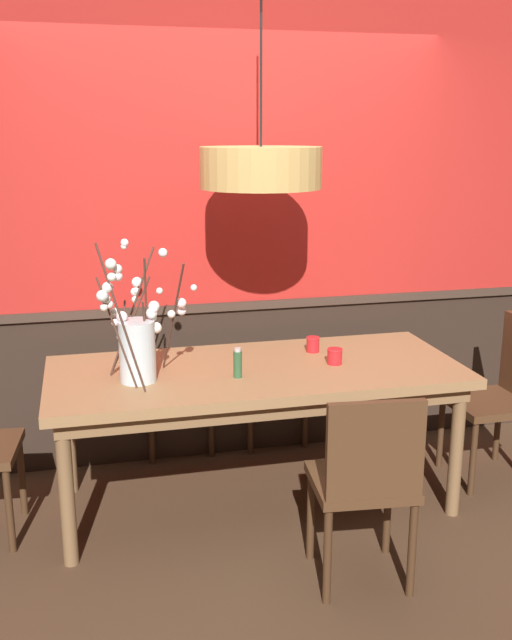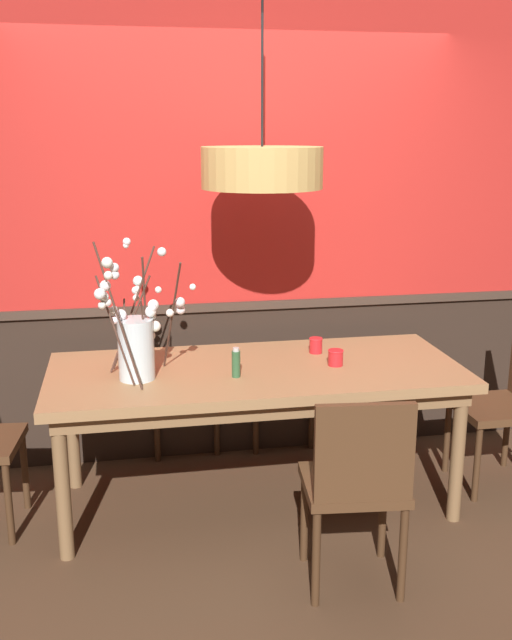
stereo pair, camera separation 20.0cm
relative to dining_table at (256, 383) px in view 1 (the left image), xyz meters
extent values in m
plane|color=#4C3321|center=(0.00, 0.00, -0.69)|extent=(24.00, 24.00, 0.00)
cube|color=#2D2119|center=(0.00, 0.72, -0.23)|extent=(4.81, 0.12, 0.92)
cube|color=#3E2E24|center=(0.00, 0.71, 0.26)|extent=(4.81, 0.14, 0.05)
cube|color=#B2231E|center=(0.00, 0.72, 1.17)|extent=(4.81, 0.12, 1.88)
cube|color=#997047|center=(0.00, 0.00, 0.06)|extent=(2.13, 0.91, 0.05)
cube|color=brown|center=(0.00, 0.00, -0.01)|extent=(2.02, 0.80, 0.08)
cylinder|color=brown|center=(-0.98, -0.36, -0.33)|extent=(0.07, 0.07, 0.72)
cylinder|color=brown|center=(0.98, -0.36, -0.33)|extent=(0.07, 0.07, 0.72)
cylinder|color=brown|center=(-0.98, 0.36, -0.33)|extent=(0.07, 0.07, 0.72)
cylinder|color=brown|center=(0.98, 0.36, -0.33)|extent=(0.07, 0.07, 0.72)
cube|color=#4C301C|center=(0.29, -0.77, -0.22)|extent=(0.47, 0.44, 0.04)
cube|color=#4C301C|center=(0.27, -0.95, 0.01)|extent=(0.41, 0.08, 0.42)
cylinder|color=#412917|center=(0.12, -0.58, -0.46)|extent=(0.04, 0.04, 0.45)
cylinder|color=#412917|center=(0.49, -0.62, -0.46)|extent=(0.04, 0.04, 0.45)
cylinder|color=#412917|center=(0.09, -0.92, -0.46)|extent=(0.04, 0.04, 0.45)
cylinder|color=#412917|center=(0.46, -0.96, -0.46)|extent=(0.04, 0.04, 0.45)
cube|color=#4C301C|center=(1.36, -0.02, -0.23)|extent=(0.44, 0.43, 0.04)
cylinder|color=#412917|center=(1.18, -0.20, -0.47)|extent=(0.04, 0.04, 0.43)
cylinder|color=#412917|center=(1.17, 0.16, -0.47)|extent=(0.04, 0.04, 0.43)
cylinder|color=#412917|center=(1.55, 0.17, -0.47)|extent=(0.04, 0.04, 0.43)
cube|color=#4C301C|center=(0.28, 0.80, -0.24)|extent=(0.44, 0.46, 0.04)
cube|color=#4C301C|center=(0.27, 1.00, -0.01)|extent=(0.40, 0.06, 0.42)
cylinder|color=#412917|center=(0.47, 0.62, -0.48)|extent=(0.04, 0.04, 0.42)
cylinder|color=#412917|center=(0.11, 0.60, -0.48)|extent=(0.04, 0.04, 0.42)
cylinder|color=#412917|center=(0.45, 1.00, -0.48)|extent=(0.04, 0.04, 0.42)
cylinder|color=#412917|center=(0.09, 0.98, -0.48)|extent=(0.04, 0.04, 0.42)
cylinder|color=#412917|center=(-1.22, 0.16, -0.47)|extent=(0.04, 0.04, 0.43)
cylinder|color=#412917|center=(-1.25, -0.20, -0.47)|extent=(0.04, 0.04, 0.43)
cube|color=#4C301C|center=(-0.33, 0.80, -0.24)|extent=(0.45, 0.44, 0.04)
cube|color=#4C301C|center=(-0.34, 0.98, -0.01)|extent=(0.41, 0.06, 0.41)
cylinder|color=#412917|center=(-0.13, 0.63, -0.48)|extent=(0.04, 0.04, 0.42)
cylinder|color=#412917|center=(-0.50, 0.61, -0.48)|extent=(0.04, 0.04, 0.42)
cylinder|color=#412917|center=(-0.15, 0.98, -0.48)|extent=(0.04, 0.04, 0.42)
cylinder|color=#412917|center=(-0.52, 0.97, -0.48)|extent=(0.04, 0.04, 0.42)
cylinder|color=silver|center=(-0.61, -0.07, 0.24)|extent=(0.18, 0.18, 0.30)
cylinder|color=silver|center=(-0.61, -0.07, 0.12)|extent=(0.16, 0.16, 0.07)
cylinder|color=#472D23|center=(-0.67, -0.06, 0.29)|extent=(0.03, 0.08, 0.40)
sphere|color=white|center=(-0.71, -0.04, 0.38)|extent=(0.04, 0.04, 0.04)
sphere|color=white|center=(-0.68, -0.05, 0.41)|extent=(0.05, 0.05, 0.05)
sphere|color=white|center=(-0.71, -0.05, 0.44)|extent=(0.04, 0.04, 0.04)
sphere|color=white|center=(-0.68, -0.06, 0.31)|extent=(0.05, 0.05, 0.05)
cylinder|color=#472D23|center=(-0.63, 0.08, 0.33)|extent=(0.21, 0.06, 0.49)
sphere|color=white|center=(-0.59, 0.12, 0.50)|extent=(0.03, 0.03, 0.03)
sphere|color=white|center=(-0.60, 0.13, 0.49)|extent=(0.04, 0.04, 0.04)
sphere|color=white|center=(-0.58, 0.14, 0.53)|extent=(0.05, 0.05, 0.05)
cylinder|color=#472D23|center=(-0.62, 0.07, 0.40)|extent=(0.25, 0.07, 0.63)
sphere|color=white|center=(-0.64, 0.22, 0.71)|extent=(0.03, 0.03, 0.03)
sphere|color=white|center=(-0.60, 0.12, 0.45)|extent=(0.04, 0.04, 0.04)
sphere|color=white|center=(-0.63, 0.22, 0.72)|extent=(0.04, 0.04, 0.04)
cylinder|color=#472D23|center=(-0.43, -0.06, 0.39)|extent=(0.08, 0.35, 0.60)
sphere|color=white|center=(-0.44, -0.09, 0.42)|extent=(0.04, 0.04, 0.04)
sphere|color=white|center=(-0.39, -0.08, 0.47)|extent=(0.05, 0.05, 0.05)
sphere|color=white|center=(-0.39, -0.05, 0.42)|extent=(0.05, 0.05, 0.05)
sphere|color=white|center=(-0.33, -0.06, 0.53)|extent=(0.03, 0.03, 0.03)
cylinder|color=#472D23|center=(-0.69, -0.20, 0.44)|extent=(0.20, 0.08, 0.70)
sphere|color=white|center=(-0.69, -0.23, 0.67)|extent=(0.04, 0.04, 0.04)
sphere|color=white|center=(-0.69, -0.23, 0.64)|extent=(0.04, 0.04, 0.04)
sphere|color=white|center=(-0.72, -0.27, 0.71)|extent=(0.05, 0.05, 0.05)
sphere|color=white|center=(-0.72, -0.25, 0.64)|extent=(0.04, 0.04, 0.04)
cylinder|color=#472D23|center=(-0.57, -0.04, 0.29)|extent=(0.04, 0.17, 0.41)
sphere|color=white|center=(-0.53, -0.06, 0.42)|extent=(0.05, 0.05, 0.05)
sphere|color=white|center=(-0.54, -0.01, 0.28)|extent=(0.06, 0.06, 0.06)
sphere|color=white|center=(-0.52, -0.03, 0.39)|extent=(0.03, 0.03, 0.03)
sphere|color=white|center=(-0.51, -0.05, 0.34)|extent=(0.05, 0.05, 0.05)
sphere|color=white|center=(-0.57, -0.07, 0.32)|extent=(0.04, 0.04, 0.04)
sphere|color=white|center=(-0.52, -0.07, 0.44)|extent=(0.04, 0.04, 0.04)
cylinder|color=#472D23|center=(-0.56, -0.04, 0.40)|extent=(0.02, 0.20, 0.62)
sphere|color=white|center=(-0.49, -0.07, 0.53)|extent=(0.03, 0.03, 0.03)
sphere|color=white|center=(-0.52, -0.03, 0.44)|extent=(0.06, 0.06, 0.06)
sphere|color=white|center=(-0.47, -0.06, 0.71)|extent=(0.04, 0.04, 0.04)
cylinder|color=#472D23|center=(-0.71, -0.12, 0.35)|extent=(0.17, 0.12, 0.52)
sphere|color=white|center=(-0.75, -0.15, 0.52)|extent=(0.05, 0.05, 0.05)
sphere|color=white|center=(-0.73, -0.13, 0.49)|extent=(0.04, 0.04, 0.04)
sphere|color=white|center=(-0.77, -0.19, 0.55)|extent=(0.05, 0.05, 0.05)
sphere|color=white|center=(-0.74, -0.18, 0.58)|extent=(0.05, 0.05, 0.05)
sphere|color=white|center=(-0.76, -0.16, 0.49)|extent=(0.04, 0.04, 0.04)
cylinder|color=red|center=(0.42, -0.04, 0.13)|extent=(0.08, 0.08, 0.08)
torus|color=red|center=(0.42, -0.04, 0.16)|extent=(0.08, 0.08, 0.01)
cylinder|color=silver|center=(0.42, -0.04, 0.11)|extent=(0.05, 0.05, 0.04)
cylinder|color=red|center=(0.37, 0.19, 0.13)|extent=(0.07, 0.07, 0.09)
torus|color=red|center=(0.37, 0.19, 0.16)|extent=(0.08, 0.08, 0.01)
cylinder|color=silver|center=(0.37, 0.19, 0.11)|extent=(0.05, 0.05, 0.04)
cylinder|color=#2D5633|center=(-0.12, -0.13, 0.15)|extent=(0.04, 0.04, 0.13)
cylinder|color=beige|center=(-0.12, -0.13, 0.23)|extent=(0.03, 0.03, 0.02)
cylinder|color=tan|center=(0.05, 0.09, 1.09)|extent=(0.61, 0.61, 0.20)
sphere|color=#F9EAB7|center=(0.05, 0.09, 1.06)|extent=(0.14, 0.14, 0.14)
cylinder|color=black|center=(0.05, 0.09, 1.65)|extent=(0.01, 0.01, 0.91)
camera|label=1|loc=(-0.84, -3.50, 1.28)|focal=40.97mm
camera|label=2|loc=(-0.65, -3.54, 1.28)|focal=40.97mm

